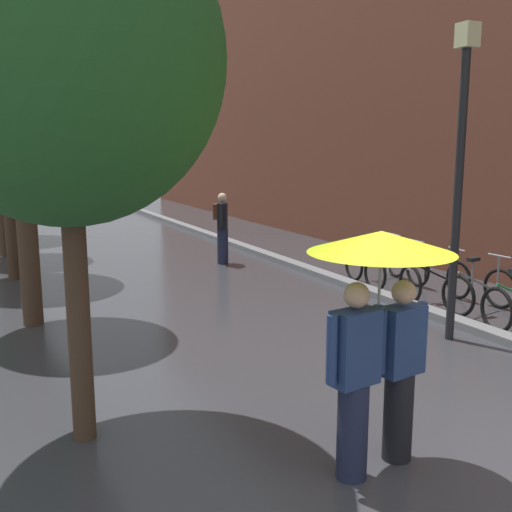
{
  "coord_description": "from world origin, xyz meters",
  "views": [
    {
      "loc": [
        -3.57,
        -3.13,
        2.75
      ],
      "look_at": [
        -0.22,
        3.69,
        1.35
      ],
      "focal_mm": 41.72,
      "sensor_mm": 36.0,
      "label": 1
    }
  ],
  "objects_px": {
    "street_tree_1": "(16,76)",
    "parked_bicycle_1": "(480,291)",
    "parked_bicycle_4": "(375,261)",
    "parked_bicycle_2": "(435,281)",
    "street_tree_0": "(64,58)",
    "couple_under_umbrella": "(379,309)",
    "street_tree_2": "(2,112)",
    "pedestrian_walking_midground": "(222,226)",
    "street_lamp_post": "(460,162)",
    "parked_bicycle_3": "(397,270)"
  },
  "relations": [
    {
      "from": "street_tree_1",
      "to": "parked_bicycle_1",
      "type": "xyz_separation_m",
      "value": [
        6.81,
        -2.59,
        -3.39
      ]
    },
    {
      "from": "parked_bicycle_1",
      "to": "parked_bicycle_4",
      "type": "xyz_separation_m",
      "value": [
        0.02,
        2.86,
        0.0
      ]
    },
    {
      "from": "street_tree_1",
      "to": "parked_bicycle_2",
      "type": "relative_size",
      "value": 4.61
    },
    {
      "from": "street_tree_1",
      "to": "street_tree_0",
      "type": "bearing_deg",
      "value": -89.55
    },
    {
      "from": "parked_bicycle_2",
      "to": "couple_under_umbrella",
      "type": "relative_size",
      "value": 0.56
    },
    {
      "from": "street_tree_2",
      "to": "parked_bicycle_4",
      "type": "distance_m",
      "value": 8.19
    },
    {
      "from": "street_tree_1",
      "to": "parked_bicycle_4",
      "type": "xyz_separation_m",
      "value": [
        6.83,
        0.27,
        -3.39
      ]
    },
    {
      "from": "pedestrian_walking_midground",
      "to": "parked_bicycle_4",
      "type": "bearing_deg",
      "value": -52.99
    },
    {
      "from": "street_tree_1",
      "to": "pedestrian_walking_midground",
      "type": "distance_m",
      "value": 6.31
    },
    {
      "from": "parked_bicycle_2",
      "to": "street_lamp_post",
      "type": "distance_m",
      "value": 3.1
    },
    {
      "from": "couple_under_umbrella",
      "to": "pedestrian_walking_midground",
      "type": "relative_size",
      "value": 1.23
    },
    {
      "from": "street_tree_2",
      "to": "parked_bicycle_2",
      "type": "bearing_deg",
      "value": -38.15
    },
    {
      "from": "pedestrian_walking_midground",
      "to": "street_tree_1",
      "type": "bearing_deg",
      "value": -144.85
    },
    {
      "from": "street_tree_0",
      "to": "parked_bicycle_2",
      "type": "distance_m",
      "value": 7.73
    },
    {
      "from": "parked_bicycle_2",
      "to": "street_lamp_post",
      "type": "height_order",
      "value": "street_lamp_post"
    },
    {
      "from": "parked_bicycle_1",
      "to": "street_tree_2",
      "type": "bearing_deg",
      "value": 137.9
    },
    {
      "from": "street_tree_1",
      "to": "street_tree_2",
      "type": "bearing_deg",
      "value": 90.15
    },
    {
      "from": "parked_bicycle_4",
      "to": "couple_under_umbrella",
      "type": "height_order",
      "value": "couple_under_umbrella"
    },
    {
      "from": "street_tree_0",
      "to": "street_tree_1",
      "type": "relative_size",
      "value": 0.92
    },
    {
      "from": "street_tree_1",
      "to": "parked_bicycle_3",
      "type": "bearing_deg",
      "value": -5.48
    },
    {
      "from": "parked_bicycle_1",
      "to": "couple_under_umbrella",
      "type": "distance_m",
      "value": 5.72
    },
    {
      "from": "street_tree_0",
      "to": "street_tree_2",
      "type": "distance_m",
      "value": 7.71
    },
    {
      "from": "street_lamp_post",
      "to": "pedestrian_walking_midground",
      "type": "xyz_separation_m",
      "value": [
        -0.74,
        6.67,
        -1.65
      ]
    },
    {
      "from": "parked_bicycle_3",
      "to": "pedestrian_walking_midground",
      "type": "relative_size",
      "value": 0.66
    },
    {
      "from": "street_tree_0",
      "to": "street_tree_1",
      "type": "distance_m",
      "value": 4.15
    },
    {
      "from": "street_tree_2",
      "to": "parked_bicycle_1",
      "type": "relative_size",
      "value": 4.54
    },
    {
      "from": "street_tree_1",
      "to": "parked_bicycle_2",
      "type": "height_order",
      "value": "street_tree_1"
    },
    {
      "from": "street_tree_0",
      "to": "parked_bicycle_2",
      "type": "relative_size",
      "value": 4.25
    },
    {
      "from": "parked_bicycle_2",
      "to": "street_tree_1",
      "type": "bearing_deg",
      "value": 165.93
    },
    {
      "from": "parked_bicycle_3",
      "to": "couple_under_umbrella",
      "type": "bearing_deg",
      "value": -130.9
    },
    {
      "from": "parked_bicycle_2",
      "to": "parked_bicycle_3",
      "type": "height_order",
      "value": "same"
    },
    {
      "from": "street_tree_0",
      "to": "street_lamp_post",
      "type": "relative_size",
      "value": 1.14
    },
    {
      "from": "parked_bicycle_1",
      "to": "parked_bicycle_3",
      "type": "relative_size",
      "value": 1.01
    },
    {
      "from": "parked_bicycle_1",
      "to": "pedestrian_walking_midground",
      "type": "relative_size",
      "value": 0.66
    },
    {
      "from": "parked_bicycle_2",
      "to": "pedestrian_walking_midground",
      "type": "bearing_deg",
      "value": 112.89
    },
    {
      "from": "street_tree_0",
      "to": "parked_bicycle_1",
      "type": "xyz_separation_m",
      "value": [
        6.78,
        1.55,
        -3.11
      ]
    },
    {
      "from": "street_tree_0",
      "to": "parked_bicycle_1",
      "type": "relative_size",
      "value": 4.45
    },
    {
      "from": "street_lamp_post",
      "to": "parked_bicycle_4",
      "type": "bearing_deg",
      "value": 68.08
    },
    {
      "from": "parked_bicycle_4",
      "to": "street_lamp_post",
      "type": "bearing_deg",
      "value": -111.92
    },
    {
      "from": "street_tree_1",
      "to": "pedestrian_walking_midground",
      "type": "bearing_deg",
      "value": 35.15
    },
    {
      "from": "parked_bicycle_4",
      "to": "couple_under_umbrella",
      "type": "distance_m",
      "value": 7.71
    },
    {
      "from": "parked_bicycle_2",
      "to": "parked_bicycle_1",
      "type": "bearing_deg",
      "value": -81.29
    },
    {
      "from": "street_tree_1",
      "to": "pedestrian_walking_midground",
      "type": "relative_size",
      "value": 3.18
    },
    {
      "from": "street_tree_0",
      "to": "pedestrian_walking_midground",
      "type": "distance_m",
      "value": 9.05
    },
    {
      "from": "parked_bicycle_2",
      "to": "parked_bicycle_3",
      "type": "distance_m",
      "value": 1.03
    },
    {
      "from": "parked_bicycle_1",
      "to": "street_lamp_post",
      "type": "distance_m",
      "value": 2.75
    },
    {
      "from": "couple_under_umbrella",
      "to": "pedestrian_walking_midground",
      "type": "distance_m",
      "value": 9.36
    },
    {
      "from": "parked_bicycle_3",
      "to": "parked_bicycle_4",
      "type": "distance_m",
      "value": 0.93
    },
    {
      "from": "parked_bicycle_3",
      "to": "pedestrian_walking_midground",
      "type": "height_order",
      "value": "pedestrian_walking_midground"
    },
    {
      "from": "parked_bicycle_1",
      "to": "parked_bicycle_4",
      "type": "height_order",
      "value": "same"
    }
  ]
}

